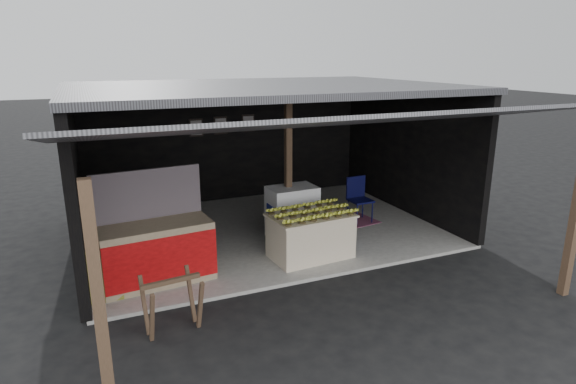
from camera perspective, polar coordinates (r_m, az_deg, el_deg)
name	(u,v)px	position (r m, az deg, el deg)	size (l,w,h in m)	color
ground	(317,281)	(8.03, 3.43, -10.44)	(80.00, 80.00, 0.00)	black
concrete_slab	(264,230)	(10.13, -2.88, -4.51)	(7.00, 5.00, 0.06)	gray
shophouse	(257,130)	(9.91, -3.67, 7.38)	(7.40, 7.29, 3.02)	black
banana_table	(311,236)	(8.62, 2.69, -5.19)	(1.52, 1.00, 0.80)	silver
banana_pile	(311,210)	(8.46, 2.73, -2.17)	(1.34, 0.80, 0.16)	gold
white_crate	(292,212)	(9.50, 0.50, -2.41)	(0.96, 0.68, 1.03)	white
neighbor_stall	(156,250)	(7.95, -15.35, -6.63)	(1.78, 0.93, 1.78)	#998466
green_signboard	(102,276)	(7.61, -21.13, -9.30)	(0.53, 0.04, 0.79)	black
sawhorse	(172,299)	(6.63, -13.60, -12.21)	(0.78, 0.75, 0.77)	brown
water_barrel	(339,233)	(9.30, 6.03, -4.85)	(0.30, 0.30, 0.44)	navy
plastic_chair	(358,195)	(10.56, 8.31, -0.36)	(0.47, 0.47, 0.97)	#090A33
magenta_rug	(340,222)	(10.57, 6.21, -3.52)	(1.50, 1.00, 0.01)	maroon
picture_frames	(222,125)	(11.85, -7.83, 7.83)	(1.62, 0.04, 0.46)	black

